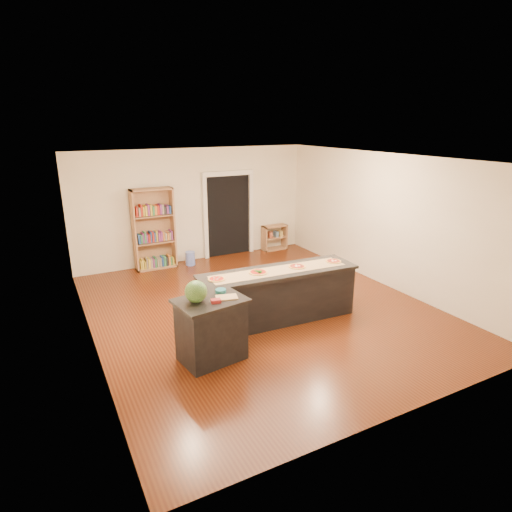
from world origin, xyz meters
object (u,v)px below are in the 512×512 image
kitchen_island (278,295)px  waste_bin (190,258)px  side_counter (211,329)px  low_shelf (274,237)px  bookshelf (154,229)px  watermelon (196,292)px

kitchen_island → waste_bin: (-0.37, 3.64, -0.30)m
side_counter → waste_bin: bearing=66.4°
side_counter → low_shelf: size_ratio=1.42×
bookshelf → side_counter: bearing=-94.8°
bookshelf → low_shelf: bearing=0.4°
waste_bin → watermelon: bearing=-107.8°
side_counter → watermelon: bearing=170.7°
kitchen_island → side_counter: 1.70m
bookshelf → waste_bin: bookshelf is taller
kitchen_island → low_shelf: bearing=64.0°
bookshelf → low_shelf: (3.32, 0.02, -0.62)m
side_counter → watermelon: size_ratio=3.06×
kitchen_island → bookshelf: 4.02m
bookshelf → waste_bin: size_ratio=5.72×
kitchen_island → watermelon: size_ratio=8.91×
watermelon → bookshelf: bearing=82.6°
side_counter → bookshelf: 4.55m
watermelon → side_counter: bearing=-0.9°
waste_bin → watermelon: 4.65m
kitchen_island → waste_bin: bearing=99.0°
bookshelf → kitchen_island: bearing=-72.9°
side_counter → bookshelf: bearing=76.9°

